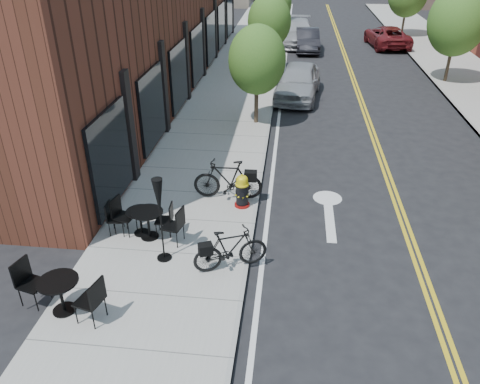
{
  "coord_description": "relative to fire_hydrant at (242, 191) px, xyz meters",
  "views": [
    {
      "loc": [
        0.77,
        -8.88,
        6.91
      ],
      "look_at": [
        -0.41,
        1.59,
        1.0
      ],
      "focal_mm": 35.0,
      "sensor_mm": 36.0,
      "label": 1
    }
  ],
  "objects": [
    {
      "name": "tree_near_b",
      "position": [
        -0.16,
        14.62,
        2.13
      ],
      "size": [
        2.3,
        2.3,
        3.98
      ],
      "color": "#382B1E",
      "rests_on": "sidewalk_near"
    },
    {
      "name": "bistro_set_b",
      "position": [
        -2.4,
        -1.66,
        -0.03
      ],
      "size": [
        1.63,
        0.74,
        0.87
      ],
      "rotation": [
        0.0,
        0.0,
        0.07
      ],
      "color": "black",
      "rests_on": "sidewalk_near"
    },
    {
      "name": "building_near",
      "position": [
        -6.06,
        11.62,
        2.91
      ],
      "size": [
        5.0,
        28.0,
        7.0
      ],
      "primitive_type": "cube",
      "color": "#4C2518",
      "rests_on": "ground"
    },
    {
      "name": "parked_car_a",
      "position": [
        1.49,
        10.36,
        0.2
      ],
      "size": [
        2.38,
        4.81,
        1.58
      ],
      "primitive_type": "imported",
      "rotation": [
        0.0,
        0.0,
        -0.11
      ],
      "color": "#9A9DA2",
      "rests_on": "ground"
    },
    {
      "name": "parked_car_far",
      "position": [
        7.39,
        22.15,
        0.09
      ],
      "size": [
        2.79,
        5.1,
        1.36
      ],
      "primitive_type": "imported",
      "rotation": [
        0.0,
        0.0,
        3.25
      ],
      "color": "maroon",
      "rests_on": "ground"
    },
    {
      "name": "patio_umbrella",
      "position": [
        -1.57,
        -2.62,
        1.06
      ],
      "size": [
        0.34,
        0.34,
        2.12
      ],
      "color": "black",
      "rests_on": "sidewalk_near"
    },
    {
      "name": "tree_near_a",
      "position": [
        -0.16,
        6.62,
        2.02
      ],
      "size": [
        2.2,
        2.2,
        3.81
      ],
      "color": "#382B1E",
      "rests_on": "sidewalk_near"
    },
    {
      "name": "bicycle_right",
      "position": [
        0.04,
        -2.79,
        0.05
      ],
      "size": [
        1.78,
        1.12,
        1.04
      ],
      "primitive_type": "imported",
      "rotation": [
        0.0,
        0.0,
        1.97
      ],
      "color": "black",
      "rests_on": "sidewalk_near"
    },
    {
      "name": "fire_hydrant",
      "position": [
        0.0,
        0.0,
        0.0
      ],
      "size": [
        0.52,
        0.52,
        0.98
      ],
      "rotation": [
        0.0,
        0.0,
        0.26
      ],
      "color": "maroon",
      "rests_on": "sidewalk_near"
    },
    {
      "name": "sidewalk_near",
      "position": [
        -1.56,
        7.62,
        -0.53
      ],
      "size": [
        4.0,
        70.0,
        0.12
      ],
      "primitive_type": "cube",
      "color": "#9E9B93",
      "rests_on": "ground"
    },
    {
      "name": "parked_car_c",
      "position": [
        1.4,
        22.15,
        0.22
      ],
      "size": [
        2.4,
        5.59,
        1.61
      ],
      "primitive_type": "imported",
      "rotation": [
        0.0,
        0.0,
        0.03
      ],
      "color": "#B2B2B7",
      "rests_on": "ground"
    },
    {
      "name": "tree_near_c",
      "position": [
        -0.16,
        22.62,
        1.94
      ],
      "size": [
        2.1,
        2.1,
        3.67
      ],
      "color": "#382B1E",
      "rests_on": "sidewalk_near"
    },
    {
      "name": "bistro_set_c",
      "position": [
        -2.16,
        -1.8,
        0.03
      ],
      "size": [
        1.86,
        0.93,
        0.98
      ],
      "rotation": [
        0.0,
        0.0,
        -0.22
      ],
      "color": "black",
      "rests_on": "sidewalk_near"
    },
    {
      "name": "tree_far_b",
      "position": [
        9.04,
        13.62,
        2.47
      ],
      "size": [
        2.8,
        2.8,
        4.62
      ],
      "color": "#382B1E",
      "rests_on": "sidewalk_far"
    },
    {
      "name": "ground",
      "position": [
        0.44,
        -2.38,
        -0.59
      ],
      "size": [
        120.0,
        120.0,
        0.0
      ],
      "primitive_type": "plane",
      "color": "black",
      "rests_on": "ground"
    },
    {
      "name": "bicycle_left",
      "position": [
        -0.46,
        0.41,
        0.13
      ],
      "size": [
        1.99,
        0.61,
        1.18
      ],
      "primitive_type": "imported",
      "rotation": [
        0.0,
        0.0,
        -1.54
      ],
      "color": "black",
      "rests_on": "sidewalk_near"
    },
    {
      "name": "parked_car_b",
      "position": [
        2.04,
        20.31,
        0.1
      ],
      "size": [
        1.61,
        4.21,
        1.37
      ],
      "primitive_type": "imported",
      "rotation": [
        0.0,
        0.0,
        0.04
      ],
      "color": "black",
      "rests_on": "ground"
    },
    {
      "name": "bistro_set_a",
      "position": [
        -3.16,
        -4.56,
        0.04
      ],
      "size": [
        1.92,
        0.99,
        1.01
      ],
      "rotation": [
        0.0,
        0.0,
        -0.25
      ],
      "color": "black",
      "rests_on": "sidewalk_near"
    }
  ]
}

